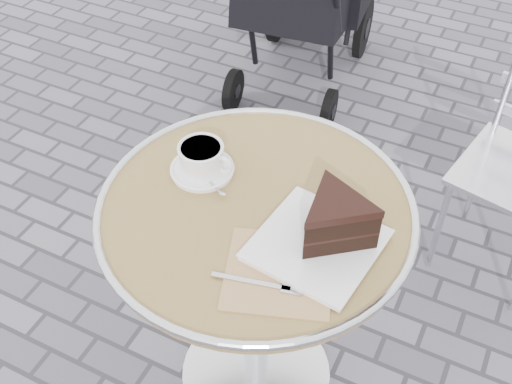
% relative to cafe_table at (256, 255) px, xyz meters
% --- Properties ---
extents(ground, '(80.00, 80.00, 0.00)m').
position_rel_cafe_table_xyz_m(ground, '(0.00, 0.00, -0.57)').
color(ground, slate).
rests_on(ground, ground).
extents(cafe_table, '(0.72, 0.72, 0.74)m').
position_rel_cafe_table_xyz_m(cafe_table, '(0.00, 0.00, 0.00)').
color(cafe_table, silver).
rests_on(cafe_table, ground).
extents(cappuccino_set, '(0.16, 0.15, 0.07)m').
position_rel_cafe_table_xyz_m(cappuccino_set, '(-0.16, 0.05, 0.20)').
color(cappuccino_set, white).
rests_on(cappuccino_set, cafe_table).
extents(cake_plate_set, '(0.32, 0.36, 0.13)m').
position_rel_cafe_table_xyz_m(cake_plate_set, '(0.18, -0.03, 0.22)').
color(cake_plate_set, tan).
rests_on(cake_plate_set, cafe_table).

